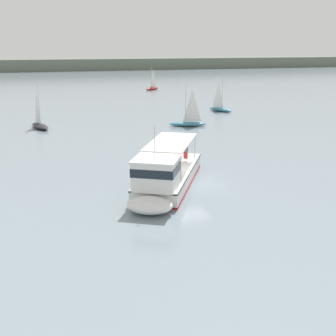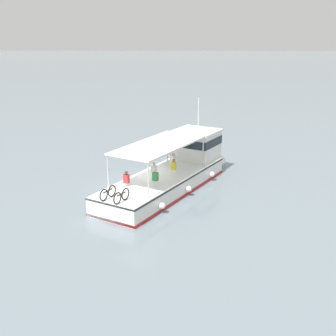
% 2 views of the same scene
% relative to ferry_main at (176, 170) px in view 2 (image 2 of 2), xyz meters
% --- Properties ---
extents(ground_plane, '(400.00, 400.00, 0.00)m').
position_rel_ferry_main_xyz_m(ground_plane, '(2.36, 0.70, -1.02)').
color(ground_plane, gray).
extents(ferry_main, '(8.95, 12.58, 5.32)m').
position_rel_ferry_main_xyz_m(ferry_main, '(0.00, 0.00, 0.00)').
color(ferry_main, white).
rests_on(ferry_main, ground).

